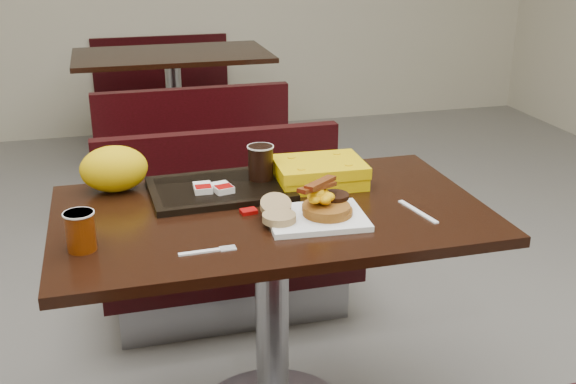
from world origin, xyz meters
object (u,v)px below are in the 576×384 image
object	(u,v)px
knife	(418,212)
platter	(316,218)
table_far	(175,112)
fork	(199,252)
hashbrown_sleeve_left	(203,188)
bench_far_n	(165,90)
bench_far_s	(190,146)
table_near	(272,324)
bench_near_n	(230,234)
tray	(220,189)
coffee_cup_near	(80,231)
paper_bag	(114,169)
pancake_stack	(328,209)
coffee_cup_far	(261,162)
clamshell	(319,173)
hashbrown_sleeve_right	(222,188)

from	to	relation	value
knife	platter	bearing A→B (deg)	-103.76
table_far	fork	bearing A→B (deg)	-94.75
platter	hashbrown_sleeve_left	distance (m)	0.37
bench_far_n	bench_far_s	bearing A→B (deg)	-90.00
table_near	hashbrown_sleeve_left	bearing A→B (deg)	139.79
bench_near_n	bench_far_s	xyz separation A→B (m)	(0.00, 1.20, 0.00)
table_far	platter	size ratio (longest dim) A/B	4.57
knife	bench_far_n	bearing A→B (deg)	176.49
table_far	bench_far_s	distance (m)	0.70
hashbrown_sleeve_left	tray	bearing A→B (deg)	29.30
coffee_cup_near	paper_bag	xyz separation A→B (m)	(0.09, 0.39, 0.02)
pancake_stack	coffee_cup_far	xyz separation A→B (m)	(-0.11, 0.31, 0.04)
knife	clamshell	size ratio (longest dim) A/B	0.65
pancake_stack	tray	xyz separation A→B (m)	(-0.25, 0.28, -0.02)
clamshell	hashbrown_sleeve_left	bearing A→B (deg)	-174.83
platter	knife	xyz separation A→B (m)	(0.29, -0.02, -0.01)
coffee_cup_near	hashbrown_sleeve_left	distance (m)	0.43
platter	knife	size ratio (longest dim) A/B	1.50
clamshell	table_far	bearing A→B (deg)	96.76
platter	paper_bag	world-z (taller)	paper_bag
table_far	bench_far_n	world-z (taller)	table_far
bench_far_n	knife	size ratio (longest dim) A/B	5.72
table_near	platter	xyz separation A→B (m)	(0.10, -0.11, 0.38)
hashbrown_sleeve_right	table_far	bearing A→B (deg)	74.04
bench_near_n	paper_bag	bearing A→B (deg)	-133.71
hashbrown_sleeve_left	clamshell	world-z (taller)	clamshell
platter	tray	xyz separation A→B (m)	(-0.22, 0.28, 0.00)
table_near	platter	distance (m)	0.41
pancake_stack	hashbrown_sleeve_left	xyz separation A→B (m)	(-0.30, 0.25, -0.00)
knife	table_far	bearing A→B (deg)	178.14
bench_far_n	fork	world-z (taller)	fork
coffee_cup_far	clamshell	size ratio (longest dim) A/B	0.39
hashbrown_sleeve_right	platter	bearing A→B (deg)	-60.82
bench_far_n	tray	bearing A→B (deg)	-92.12
bench_far_s	platter	distance (m)	2.05
bench_far_s	coffee_cup_far	bearing A→B (deg)	-89.43
pancake_stack	fork	world-z (taller)	pancake_stack
table_near	knife	world-z (taller)	knife
bench_far_n	coffee_cup_near	size ratio (longest dim) A/B	10.05
pancake_stack	coffee_cup_near	world-z (taller)	coffee_cup_near
clamshell	fork	bearing A→B (deg)	-135.90
bench_far_s	bench_far_n	world-z (taller)	same
tray	paper_bag	xyz separation A→B (m)	(-0.30, 0.09, 0.06)
table_near	platter	size ratio (longest dim) A/B	4.57
bench_near_n	table_far	size ratio (longest dim) A/B	0.83
table_near	fork	world-z (taller)	fork
coffee_cup_near	paper_bag	size ratio (longest dim) A/B	0.50
knife	paper_bag	distance (m)	0.90
bench_near_n	table_far	distance (m)	1.90
table_far	paper_bag	xyz separation A→B (m)	(-0.42, -2.33, 0.44)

